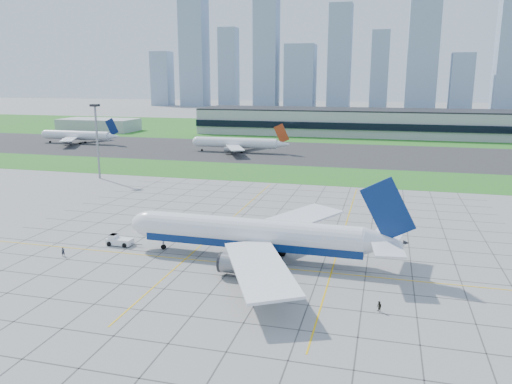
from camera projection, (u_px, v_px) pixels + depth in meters
ground at (238, 260)px, 95.58m from camera, size 1400.00×1400.00×0.00m
grass_median at (310, 175)px, 180.46m from camera, size 700.00×35.00×0.04m
asphalt_taxiway at (328, 153)px, 232.33m from camera, size 700.00×75.00×0.04m
grass_far at (347, 130)px, 336.08m from camera, size 700.00×145.00×0.04m
apron_markings at (255, 242)px, 105.93m from camera, size 120.00×130.00×0.03m
terminal at (411, 123)px, 300.73m from camera, size 260.00×43.00×15.80m
service_block at (99, 125)px, 332.38m from camera, size 50.00×25.00×8.00m
light_mast at (97, 132)px, 170.63m from camera, size 2.50×2.50×25.60m
city_skyline at (360, 57)px, 575.08m from camera, size 523.00×32.40×160.00m
airliner at (254, 235)px, 95.54m from camera, size 55.48×56.22×17.46m
pushback_tug at (119, 240)px, 104.16m from camera, size 7.90×2.86×2.19m
crew_near at (63, 252)px, 97.57m from camera, size 0.76×0.75×1.77m
crew_far at (379, 307)px, 74.13m from camera, size 1.03×1.05×1.70m
distant_jet_0 at (78, 135)px, 266.41m from camera, size 44.13×42.66×14.08m
distant_jet_1 at (237, 143)px, 235.00m from camera, size 44.99×42.66×14.08m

